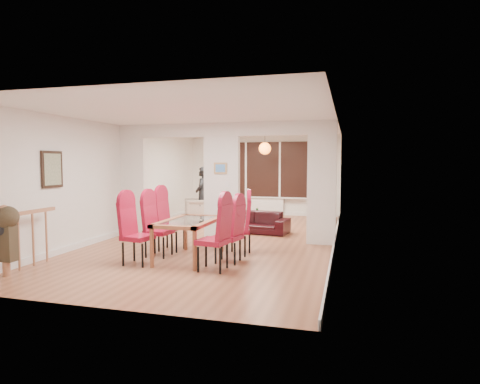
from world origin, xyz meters
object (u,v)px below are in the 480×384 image
at_px(dining_chair_rb, 228,232).
at_px(coffee_table, 265,220).
at_px(dining_chair_lb, 159,227).
at_px(dining_table, 190,239).
at_px(television, 321,212).
at_px(dining_chair_rc, 238,226).
at_px(bottle, 257,212).
at_px(dining_chair_lc, 171,222).
at_px(dining_chair_ra, 213,236).
at_px(bowl, 259,216).
at_px(armchair, 199,210).
at_px(sofa, 253,222).
at_px(dining_chair_la, 138,232).
at_px(person, 202,195).

distance_m(dining_chair_rb, coffee_table, 4.42).
height_order(dining_chair_lb, coffee_table, dining_chair_lb).
xyz_separation_m(dining_table, television, (1.98, 5.14, -0.05)).
distance_m(dining_chair_rc, bottle, 3.70).
height_order(dining_table, dining_chair_lc, dining_chair_lc).
distance_m(dining_chair_lb, dining_chair_ra, 1.43).
bearing_deg(dining_chair_rc, dining_chair_lb, -173.47).
xyz_separation_m(dining_chair_lc, bowl, (0.94, 3.71, -0.31)).
bearing_deg(coffee_table, dining_chair_lb, -104.44).
bearing_deg(armchair, bowl, 67.69).
height_order(dining_table, sofa, dining_table).
relative_size(dining_chair_lc, bottle, 4.43).
relative_size(dining_chair_rb, sofa, 0.59).
bearing_deg(dining_chair_la, dining_chair_rb, 28.64).
bearing_deg(dining_chair_rc, sofa, 82.52).
distance_m(dining_chair_lb, person, 4.10).
relative_size(dining_chair_rb, armchair, 1.34).
height_order(dining_chair_rb, sofa, dining_chair_rb).
distance_m(dining_chair_rb, person, 4.62).
height_order(dining_chair_lb, bottle, dining_chair_lb).
bearing_deg(dining_chair_lb, bottle, 84.27).
distance_m(dining_chair_ra, television, 5.90).
bearing_deg(dining_chair_lb, dining_chair_ra, -20.82).
distance_m(sofa, bottle, 1.26).
distance_m(dining_table, dining_chair_lb, 0.66).
relative_size(dining_chair_la, television, 1.04).
height_order(dining_chair_rc, sofa, dining_chair_rc).
bearing_deg(armchair, coffee_table, 69.09).
height_order(dining_chair_rc, bottle, dining_chair_rc).
height_order(dining_chair_ra, coffee_table, dining_chair_ra).
relative_size(dining_chair_lb, dining_chair_rc, 1.01).
xyz_separation_m(dining_chair_la, sofa, (1.14, 3.58, -0.29)).
xyz_separation_m(sofa, person, (-1.73, 1.09, 0.54)).
height_order(dining_chair_lb, dining_chair_rb, dining_chair_lb).
relative_size(dining_chair_ra, dining_chair_rc, 1.04).
bearing_deg(television, dining_chair_lc, 137.16).
xyz_separation_m(dining_chair_lb, bottle, (0.90, 4.19, -0.20)).
height_order(television, bottle, television).
relative_size(dining_chair_la, dining_chair_lb, 1.02).
bearing_deg(dining_chair_ra, dining_chair_lc, 145.72).
xyz_separation_m(sofa, armchair, (-1.87, 1.15, 0.09)).
bearing_deg(coffee_table, dining_chair_rc, -85.97).
bearing_deg(coffee_table, bottle, -152.65).
relative_size(dining_chair_lb, television, 1.02).
relative_size(coffee_table, bowl, 4.42).
bearing_deg(dining_chair_rc, dining_chair_ra, -109.16).
relative_size(dining_chair_rc, armchair, 1.37).
bearing_deg(person, television, 103.50).
bearing_deg(dining_chair_lb, dining_chair_lc, 95.58).
relative_size(dining_chair_rb, person, 0.65).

